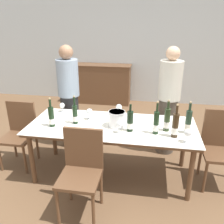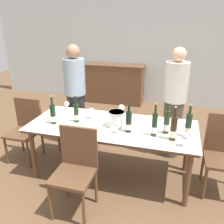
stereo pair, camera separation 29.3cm
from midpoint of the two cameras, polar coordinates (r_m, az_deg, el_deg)
The scene contains 22 objects.
ground_plane at distance 3.38m, azimuth -2.57°, elevation -14.59°, with size 12.00×12.00×0.00m, color brown.
back_wall at distance 5.91m, azimuth 3.88°, elevation 15.86°, with size 8.00×0.10×2.80m.
sideboard_cabinet at distance 5.92m, azimuth -4.02°, elevation 6.77°, with size 1.46×0.46×0.95m.
dining_table at distance 3.03m, azimuth -2.78°, elevation -4.33°, with size 2.11×0.89×0.73m.
ice_bucket at distance 2.93m, azimuth -1.72°, elevation -1.64°, with size 0.21×0.21×0.20m.
wine_bottle_0 at distance 3.06m, azimuth -17.06°, elevation -1.23°, with size 0.07×0.07×0.37m.
wine_bottle_1 at distance 2.72m, azimuth 12.02°, elevation -3.38°, with size 0.07×0.07×0.40m.
wine_bottle_2 at distance 3.07m, azimuth -11.60°, elevation -0.65°, with size 0.07×0.07×0.37m.
wine_bottle_3 at distance 2.85m, azimuth 15.10°, elevation -2.47°, with size 0.07×0.07×0.39m.
wine_bottle_4 at distance 2.76m, azimuth 7.60°, elevation -2.74°, with size 0.06×0.06×0.40m.
wine_bottle_5 at distance 2.85m, azimuth 10.25°, elevation -2.00°, with size 0.07×0.07×0.39m.
wine_bottle_6 at distance 2.81m, azimuth 1.39°, elevation -2.42°, with size 0.08×0.08×0.34m.
wine_glass_0 at distance 2.64m, azimuth 14.77°, elevation -5.00°, with size 0.09×0.09×0.16m.
wine_glass_1 at distance 3.51m, azimuth -14.28°, elevation 1.42°, with size 0.08×0.08×0.13m.
wine_glass_2 at distance 3.26m, azimuth -0.90°, elevation 1.05°, with size 0.08×0.08×0.16m.
wine_glass_3 at distance 3.17m, azimuth -8.11°, elevation -0.06°, with size 0.09×0.09×0.15m.
wine_glass_4 at distance 2.76m, azimuth -1.16°, elevation -3.15°, with size 0.08×0.08×0.15m.
chair_left_end at distance 3.68m, azimuth -23.51°, elevation -4.00°, with size 0.42×0.42×0.91m.
chair_right_end at distance 3.20m, azimuth 22.21°, elevation -7.16°, with size 0.42×0.42×0.96m.
chair_near_front at distance 2.59m, azimuth -10.65°, elevation -12.95°, with size 0.42×0.42×0.94m.
person_host at distance 3.82m, azimuth -12.45°, elevation 3.26°, with size 0.33×0.33×1.64m.
person_guest_left at distance 3.60m, azimuth 11.19°, elevation 2.23°, with size 0.33×0.33×1.64m.
Camera 1 is at (0.45, -2.69, 2.00)m, focal length 38.00 mm.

